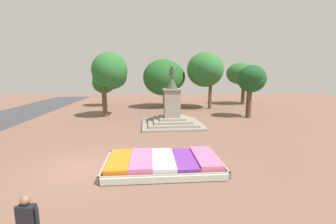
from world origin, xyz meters
name	(u,v)px	position (x,y,z in m)	size (l,w,h in m)	color
ground_plane	(85,168)	(0.00, 0.00, 0.00)	(84.67, 84.67, 0.00)	brown
flower_planter	(163,163)	(3.68, -0.29, 0.24)	(5.52, 3.31, 0.54)	#38281C
statue_monument	(172,114)	(5.14, 8.87, 0.98)	(5.15, 5.15, 5.13)	gray
park_tree_far_left	(165,77)	(5.51, 20.15, 4.07)	(5.83, 6.04, 6.42)	brown
park_tree_behind_statue	(251,78)	(13.57, 11.72, 4.03)	(3.06, 2.97, 5.37)	#4C3823
park_tree_far_right	(104,81)	(-2.97, 22.08, 3.54)	(3.15, 3.33, 5.11)	brown
park_tree_street_side	(110,73)	(-0.76, 13.80, 4.53)	(3.58, 4.60, 6.64)	brown
park_tree_mid_canopy	(244,75)	(17.36, 22.06, 4.41)	(5.43, 4.57, 6.17)	brown
park_tree_distant	(206,70)	(10.73, 18.63, 5.03)	(4.77, 5.56, 7.31)	brown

